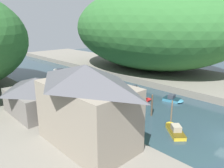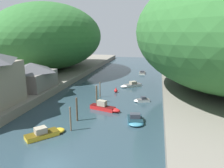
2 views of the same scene
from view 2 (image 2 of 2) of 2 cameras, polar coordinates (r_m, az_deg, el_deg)
The scene contains 17 objects.
water_surface at distance 50.29m, azimuth 0.20°, elevation -1.50°, with size 130.00×130.00×0.00m, color #283D47.
left_bank at distance 58.70m, azimuth -21.53°, elevation 0.48°, with size 22.00×120.00×1.46m.
right_bank at distance 50.61m, azimuth 25.64°, elevation -1.93°, with size 22.00×120.00×1.46m.
hillside_left at distance 72.18m, azimuth -15.74°, elevation 11.89°, with size 30.37×42.52×20.15m.
boathouse_shed at distance 48.21m, azimuth -20.20°, elevation 2.18°, with size 7.81×9.60×5.41m.
boat_far_right_bank at distance 32.76m, azimuth 6.09°, elevation -9.39°, with size 2.78×4.12×1.25m.
boat_yellow_tender at distance 53.17m, azimuth 4.90°, elevation -0.27°, with size 5.22×4.80×1.26m.
boat_navy_launch at distance 37.35m, azimuth -1.76°, elevation -6.16°, with size 5.71×2.79×1.66m.
boat_far_upstream at distance 30.00m, azimuth -16.95°, elevation -12.16°, with size 4.61×4.89×1.34m.
boat_near_quay at distance 42.21m, azimuth 7.71°, elevation -4.18°, with size 3.26×2.30×1.01m.
boat_moored_right at distance 70.55m, azimuth 7.93°, elevation 3.04°, with size 1.97×5.18×0.95m.
mooring_post_nearest at distance 30.13m, azimuth -10.80°, elevation -8.90°, with size 0.21×0.21×3.46m.
mooring_post_second at distance 33.14m, azimuth -9.17°, elevation -6.49°, with size 0.28×0.28×3.68m.
mooring_post_fourth at distance 40.88m, azimuth -4.05°, elevation -2.65°, with size 0.29×0.29×3.39m.
mooring_post_farthest at distance 44.38m, azimuth -3.16°, elevation -1.47°, with size 0.20×0.20×3.16m.
channel_buoy_near at distance 47.92m, azimuth 1.03°, elevation -1.71°, with size 0.78×0.78×1.17m.
person_on_quay at distance 46.38m, azimuth -18.76°, elevation -0.44°, with size 0.28×0.41×1.69m.
Camera 2 is at (9.95, -17.50, 13.19)m, focal length 35.00 mm.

